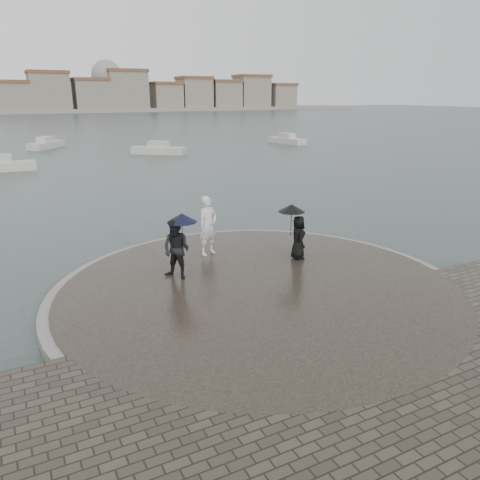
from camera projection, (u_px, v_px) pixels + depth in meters
ground at (331, 350)px, 11.25m from camera, size 400.00×400.00×0.00m
kerb_ring at (260, 292)px, 14.17m from camera, size 12.50×12.50×0.32m
quay_tip at (260, 291)px, 14.16m from camera, size 11.90×11.90×0.36m
statue at (208, 226)px, 16.60m from camera, size 0.90×0.73×2.13m
visitor_left at (177, 244)px, 14.44m from camera, size 1.29×1.16×2.04m
visitor_right at (296, 229)px, 16.16m from camera, size 1.06×1.00×1.95m
boats at (136, 149)px, 49.06m from camera, size 36.20×19.75×1.50m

